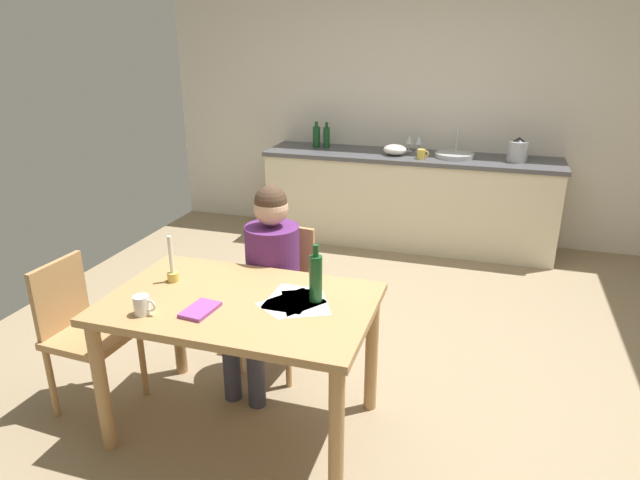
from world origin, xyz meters
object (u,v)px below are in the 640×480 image
book_magazine (200,310)px  bottle_oil (316,136)px  dining_table (241,320)px  person_seated (268,273)px  coffee_mug (142,305)px  teacup_on_counter (421,154)px  candlestick (172,269)px  bottle_vinegar (327,137)px  wine_glass_near_sink (419,141)px  stovetop_kettle (518,150)px  wine_bottle_on_table (316,278)px  sink_unit (455,155)px  mixing_bowl (395,150)px  wine_glass_by_kettle (409,140)px  chair_side_empty (83,329)px  chair_at_table (280,290)px

book_magazine → bottle_oil: size_ratio=0.76×
dining_table → person_seated: size_ratio=1.11×
coffee_mug → teacup_on_counter: 3.29m
candlestick → bottle_vinegar: size_ratio=1.01×
person_seated → coffee_mug: person_seated is taller
candlestick → wine_glass_near_sink: wine_glass_near_sink is taller
person_seated → stovetop_kettle: 2.92m
book_magazine → person_seated: bearing=90.7°
person_seated → wine_bottle_on_table: bearing=-43.8°
bottle_vinegar → candlestick: bearing=-88.8°
sink_unit → wine_glass_near_sink: size_ratio=2.34×
bottle_oil → mixing_bowl: bottle_oil is taller
coffee_mug → book_magazine: 0.27m
dining_table → bottle_vinegar: 3.21m
candlestick → bottle_vinegar: (-0.06, 3.05, 0.17)m
wine_bottle_on_table → sink_unit: sink_unit is taller
coffee_mug → wine_glass_by_kettle: bearing=78.5°
sink_unit → mixing_bowl: (-0.55, -0.06, 0.03)m
chair_side_empty → teacup_on_counter: (1.42, 2.97, 0.46)m
candlestick → bottle_oil: bottle_oil is taller
bottle_oil → teacup_on_counter: 1.12m
stovetop_kettle → wine_glass_near_sink: size_ratio=1.43×
coffee_mug → bottle_vinegar: bottle_vinegar is taller
wine_bottle_on_table → mixing_bowl: 2.90m
dining_table → wine_glass_by_kettle: bearing=84.0°
sink_unit → wine_glass_by_kettle: sink_unit is taller
book_magazine → bottle_vinegar: 3.35m
person_seated → bottle_oil: (-0.53, 2.63, 0.33)m
person_seated → coffee_mug: size_ratio=10.57×
dining_table → mixing_bowl: bearing=85.5°
mixing_bowl → wine_glass_by_kettle: 0.24m
bottle_oil → mixing_bowl: (0.83, -0.14, -0.06)m
wine_bottle_on_table → bottle_oil: (-0.96, 3.04, 0.12)m
candlestick → wine_bottle_on_table: size_ratio=0.86×
coffee_mug → wine_glass_near_sink: (0.80, 3.48, 0.20)m
wine_glass_near_sink → person_seated: bearing=-100.3°
chair_side_empty → candlestick: bearing=18.6°
person_seated → candlestick: (-0.37, -0.41, 0.15)m
person_seated → bottle_vinegar: 2.69m
chair_side_empty → book_magazine: (0.80, -0.10, 0.29)m
stovetop_kettle → candlestick: bearing=-120.9°
candlestick → book_magazine: bearing=-41.0°
chair_at_table → mixing_bowl: mixing_bowl is taller
bottle_oil → bottle_vinegar: 0.10m
chair_at_table → bottle_vinegar: bottle_vinegar is taller
coffee_mug → mixing_bowl: bearing=79.5°
person_seated → chair_side_empty: 1.06m
stovetop_kettle → wine_glass_by_kettle: 1.02m
dining_table → sink_unit: sink_unit is taller
candlestick → sink_unit: (1.22, 2.96, 0.09)m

